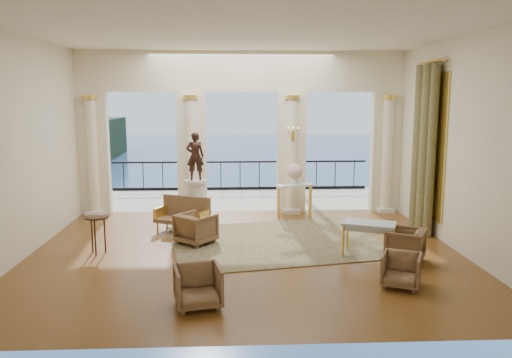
{
  "coord_description": "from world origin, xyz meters",
  "views": [
    {
      "loc": [
        -0.26,
        -10.12,
        3.21
      ],
      "look_at": [
        0.25,
        0.6,
        1.48
      ],
      "focal_mm": 35.0,
      "sensor_mm": 36.0,
      "label": 1
    }
  ],
  "objects_px": {
    "armchair_a": "(198,284)",
    "game_table": "(369,226)",
    "armchair_b": "(401,269)",
    "armchair_d": "(196,227)",
    "statue": "(195,156)",
    "pedestal": "(196,204)",
    "side_table": "(97,222)",
    "settee": "(184,215)",
    "console_table": "(295,190)",
    "armchair_c": "(405,243)"
  },
  "relations": [
    {
      "from": "side_table",
      "to": "armchair_c",
      "type": "bearing_deg",
      "value": -7.35
    },
    {
      "from": "side_table",
      "to": "settee",
      "type": "bearing_deg",
      "value": 45.16
    },
    {
      "from": "armchair_b",
      "to": "pedestal",
      "type": "distance_m",
      "value": 5.85
    },
    {
      "from": "armchair_a",
      "to": "console_table",
      "type": "height_order",
      "value": "console_table"
    },
    {
      "from": "armchair_b",
      "to": "game_table",
      "type": "bearing_deg",
      "value": 118.44
    },
    {
      "from": "settee",
      "to": "console_table",
      "type": "bearing_deg",
      "value": 49.0
    },
    {
      "from": "game_table",
      "to": "side_table",
      "type": "distance_m",
      "value": 5.64
    },
    {
      "from": "settee",
      "to": "armchair_d",
      "type": "bearing_deg",
      "value": -45.02
    },
    {
      "from": "statue",
      "to": "console_table",
      "type": "relative_size",
      "value": 1.16
    },
    {
      "from": "game_table",
      "to": "settee",
      "type": "bearing_deg",
      "value": 175.28
    },
    {
      "from": "armchair_d",
      "to": "game_table",
      "type": "distance_m",
      "value": 3.78
    },
    {
      "from": "armchair_c",
      "to": "game_table",
      "type": "height_order",
      "value": "armchair_c"
    },
    {
      "from": "armchair_b",
      "to": "armchair_d",
      "type": "xyz_separation_m",
      "value": [
        -3.72,
        2.78,
        0.06
      ]
    },
    {
      "from": "armchair_a",
      "to": "statue",
      "type": "bearing_deg",
      "value": 81.98
    },
    {
      "from": "console_table",
      "to": "side_table",
      "type": "bearing_deg",
      "value": -165.69
    },
    {
      "from": "armchair_a",
      "to": "pedestal",
      "type": "height_order",
      "value": "pedestal"
    },
    {
      "from": "settee",
      "to": "statue",
      "type": "distance_m",
      "value": 1.51
    },
    {
      "from": "game_table",
      "to": "armchair_a",
      "type": "bearing_deg",
      "value": -121.42
    },
    {
      "from": "armchair_b",
      "to": "armchair_d",
      "type": "bearing_deg",
      "value": 167.93
    },
    {
      "from": "armchair_d",
      "to": "settee",
      "type": "xyz_separation_m",
      "value": [
        -0.37,
        1.02,
        0.05
      ]
    },
    {
      "from": "pedestal",
      "to": "statue",
      "type": "distance_m",
      "value": 1.22
    },
    {
      "from": "armchair_b",
      "to": "armchair_c",
      "type": "relative_size",
      "value": 0.88
    },
    {
      "from": "armchair_c",
      "to": "side_table",
      "type": "height_order",
      "value": "side_table"
    },
    {
      "from": "settee",
      "to": "statue",
      "type": "bearing_deg",
      "value": 91.96
    },
    {
      "from": "game_table",
      "to": "statue",
      "type": "height_order",
      "value": "statue"
    },
    {
      "from": "settee",
      "to": "pedestal",
      "type": "distance_m",
      "value": 0.68
    },
    {
      "from": "armchair_a",
      "to": "console_table",
      "type": "bearing_deg",
      "value": 56.55
    },
    {
      "from": "armchair_a",
      "to": "pedestal",
      "type": "distance_m",
      "value": 5.11
    },
    {
      "from": "armchair_c",
      "to": "side_table",
      "type": "distance_m",
      "value": 6.32
    },
    {
      "from": "armchair_b",
      "to": "pedestal",
      "type": "relative_size",
      "value": 0.55
    },
    {
      "from": "armchair_b",
      "to": "statue",
      "type": "bearing_deg",
      "value": 155.65
    },
    {
      "from": "pedestal",
      "to": "console_table",
      "type": "bearing_deg",
      "value": 14.3
    },
    {
      "from": "armchair_a",
      "to": "game_table",
      "type": "bearing_deg",
      "value": 22.86
    },
    {
      "from": "armchair_b",
      "to": "console_table",
      "type": "height_order",
      "value": "console_table"
    },
    {
      "from": "settee",
      "to": "armchair_c",
      "type": "bearing_deg",
      "value": -3.02
    },
    {
      "from": "armchair_b",
      "to": "armchair_c",
      "type": "height_order",
      "value": "armchair_c"
    },
    {
      "from": "statue",
      "to": "side_table",
      "type": "bearing_deg",
      "value": 49.54
    },
    {
      "from": "armchair_a",
      "to": "statue",
      "type": "height_order",
      "value": "statue"
    },
    {
      "from": "pedestal",
      "to": "settee",
      "type": "bearing_deg",
      "value": -113.02
    },
    {
      "from": "statue",
      "to": "side_table",
      "type": "relative_size",
      "value": 1.53
    },
    {
      "from": "pedestal",
      "to": "statue",
      "type": "relative_size",
      "value": 0.97
    },
    {
      "from": "armchair_a",
      "to": "pedestal",
      "type": "relative_size",
      "value": 0.61
    },
    {
      "from": "armchair_d",
      "to": "pedestal",
      "type": "xyz_separation_m",
      "value": [
        -0.11,
        1.64,
        0.19
      ]
    },
    {
      "from": "armchair_a",
      "to": "console_table",
      "type": "relative_size",
      "value": 0.68
    },
    {
      "from": "armchair_a",
      "to": "settee",
      "type": "relative_size",
      "value": 0.51
    },
    {
      "from": "side_table",
      "to": "armchair_b",
      "type": "bearing_deg",
      "value": -20.6
    },
    {
      "from": "game_table",
      "to": "statue",
      "type": "relative_size",
      "value": 0.98
    },
    {
      "from": "armchair_c",
      "to": "game_table",
      "type": "distance_m",
      "value": 0.77
    },
    {
      "from": "game_table",
      "to": "console_table",
      "type": "relative_size",
      "value": 1.14
    },
    {
      "from": "pedestal",
      "to": "statue",
      "type": "xyz_separation_m",
      "value": [
        0.0,
        0.0,
        1.22
      ]
    }
  ]
}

